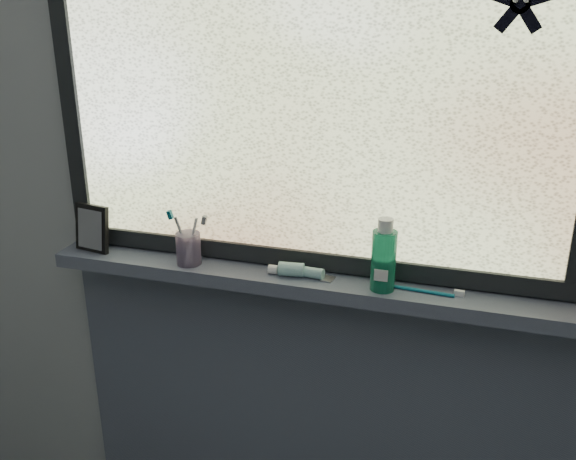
# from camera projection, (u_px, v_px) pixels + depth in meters

# --- Properties ---
(wall_back) EXTENTS (3.00, 0.01, 2.50)m
(wall_back) POSITION_uv_depth(u_px,v_px,m) (338.00, 189.00, 1.70)
(wall_back) COLOR #9EA3A8
(wall_back) RESTS_ON ground
(windowsill) EXTENTS (1.62, 0.14, 0.04)m
(windowsill) POSITION_uv_depth(u_px,v_px,m) (330.00, 286.00, 1.73)
(windowsill) COLOR #4C5366
(windowsill) RESTS_ON wall_back
(sill_apron) EXTENTS (1.62, 0.02, 0.98)m
(sill_apron) POSITION_uv_depth(u_px,v_px,m) (330.00, 428.00, 1.96)
(sill_apron) COLOR #4C5366
(sill_apron) RESTS_ON floor
(window_pane) EXTENTS (1.50, 0.01, 1.00)m
(window_pane) POSITION_uv_depth(u_px,v_px,m) (339.00, 83.00, 1.58)
(window_pane) COLOR silver
(window_pane) RESTS_ON wall_back
(frame_bottom) EXTENTS (1.60, 0.03, 0.05)m
(frame_bottom) POSITION_uv_depth(u_px,v_px,m) (334.00, 262.00, 1.75)
(frame_bottom) COLOR black
(frame_bottom) RESTS_ON windowsill
(frame_left) EXTENTS (0.05, 0.03, 1.10)m
(frame_left) POSITION_uv_depth(u_px,v_px,m) (68.00, 72.00, 1.79)
(frame_left) COLOR black
(frame_left) RESTS_ON wall_back
(starfish_sticker) EXTENTS (0.15, 0.02, 0.15)m
(starfish_sticker) POSITION_uv_depth(u_px,v_px,m) (520.00, 3.00, 1.40)
(starfish_sticker) COLOR black
(starfish_sticker) RESTS_ON window_pane
(vanity_mirror) EXTENTS (0.12, 0.07, 0.14)m
(vanity_mirror) POSITION_uv_depth(u_px,v_px,m) (92.00, 228.00, 1.88)
(vanity_mirror) COLOR black
(vanity_mirror) RESTS_ON windowsill
(toothpaste_tube) EXTENTS (0.22, 0.06, 0.04)m
(toothpaste_tube) POSITION_uv_depth(u_px,v_px,m) (299.00, 270.00, 1.72)
(toothpaste_tube) COLOR silver
(toothpaste_tube) RESTS_ON windowsill
(toothbrush_cup) EXTENTS (0.08, 0.08, 0.09)m
(toothbrush_cup) POSITION_uv_depth(u_px,v_px,m) (188.00, 249.00, 1.80)
(toothbrush_cup) COLOR #A48DBB
(toothbrush_cup) RESTS_ON windowsill
(toothbrush_lying) EXTENTS (0.21, 0.04, 0.01)m
(toothbrush_lying) POSITION_uv_depth(u_px,v_px,m) (421.00, 290.00, 1.64)
(toothbrush_lying) COLOR #0D647A
(toothbrush_lying) RESTS_ON windowsill
(mouthwash_bottle) EXTENTS (0.07, 0.07, 0.16)m
(mouthwash_bottle) POSITION_uv_depth(u_px,v_px,m) (384.00, 255.00, 1.63)
(mouthwash_bottle) COLOR #1C9268
(mouthwash_bottle) RESTS_ON windowsill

